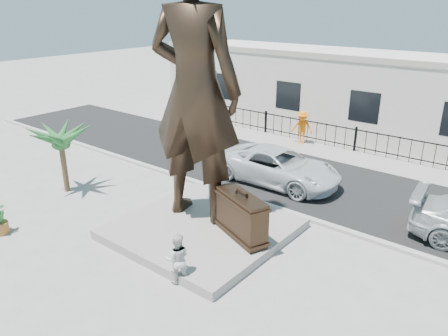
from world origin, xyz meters
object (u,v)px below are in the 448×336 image
Objects in this scene: suitcase at (241,216)px; car_white at (278,166)px; statue at (195,90)px; tourist at (177,259)px.

car_white is at bearing 131.29° from suitcase.
car_white is at bearing -104.83° from statue.
statue is at bearing 174.56° from car_white.
suitcase is 1.39× the size of tourist.
statue reaches higher than suitcase.
tourist is 7.89m from car_white.
tourist is (1.95, -3.00, -3.91)m from statue.
suitcase is at bearing 160.05° from statue.
suitcase reaches higher than tourist.
tourist is 0.28× the size of car_white.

